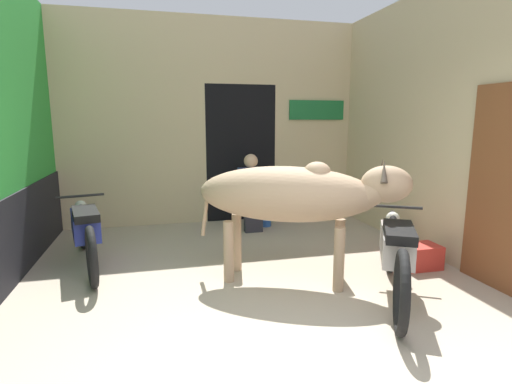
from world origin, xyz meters
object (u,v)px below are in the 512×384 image
(shopkeeper_seated, at_px, (251,190))
(bucket, at_px, (395,240))
(motorcycle_far, at_px, (86,230))
(crate, at_px, (420,256))
(cow, at_px, (295,195))
(plastic_stool, at_px, (265,213))
(motorcycle_near, at_px, (396,252))

(shopkeeper_seated, distance_m, bucket, 2.25)
(motorcycle_far, xyz_separation_m, shopkeeper_seated, (2.29, 1.07, 0.19))
(motorcycle_far, distance_m, crate, 4.00)
(cow, height_order, motorcycle_far, cow)
(shopkeeper_seated, bearing_deg, plastic_stool, 32.48)
(motorcycle_near, bearing_deg, cow, 142.75)
(motorcycle_near, relative_size, bucket, 7.29)
(plastic_stool, distance_m, crate, 2.62)
(shopkeeper_seated, height_order, crate, shopkeeper_seated)
(motorcycle_far, bearing_deg, plastic_stool, 25.88)
(cow, xyz_separation_m, motorcycle_near, (0.83, -0.63, -0.48))
(motorcycle_near, bearing_deg, motorcycle_far, 151.60)
(motorcycle_far, bearing_deg, shopkeeper_seated, 25.05)
(motorcycle_near, height_order, plastic_stool, motorcycle_near)
(plastic_stool, bearing_deg, cow, -97.44)
(motorcycle_far, xyz_separation_m, bucket, (3.96, -0.35, -0.32))
(plastic_stool, bearing_deg, shopkeeper_seated, -147.52)
(motorcycle_far, height_order, bucket, motorcycle_far)
(motorcycle_far, bearing_deg, cow, -24.73)
(bucket, bearing_deg, shopkeeper_seated, 139.68)
(crate, bearing_deg, motorcycle_near, -140.06)
(shopkeeper_seated, xyz_separation_m, plastic_stool, (0.27, 0.17, -0.42))
(bucket, bearing_deg, crate, -99.45)
(motorcycle_near, height_order, bucket, motorcycle_near)
(cow, xyz_separation_m, motorcycle_far, (-2.26, 1.04, -0.51))
(motorcycle_far, height_order, crate, motorcycle_far)
(shopkeeper_seated, bearing_deg, motorcycle_far, -154.95)
(cow, bearing_deg, motorcycle_far, 155.27)
(motorcycle_far, relative_size, crate, 4.72)
(plastic_stool, bearing_deg, motorcycle_far, -154.12)
(motorcycle_near, bearing_deg, crate, 39.94)
(motorcycle_far, distance_m, shopkeeper_seated, 2.54)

